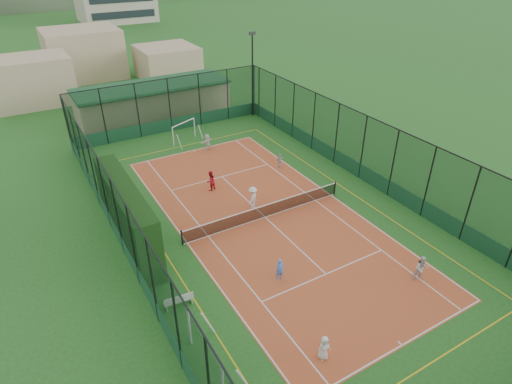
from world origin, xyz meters
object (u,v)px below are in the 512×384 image
(floodlight_ne, at_px, (252,76))
(white_bench, at_px, (178,300))
(child_far_right, at_px, (280,160))
(child_far_back, at_px, (207,142))
(child_far_left, at_px, (253,197))
(clubhouse, at_px, (153,100))
(child_near_left, at_px, (324,348))
(child_near_right, at_px, (422,268))
(coach, at_px, (211,181))
(child_near_mid, at_px, (280,269))
(futsal_goal_near, at_px, (205,353))
(futsal_goal_far, at_px, (184,132))

(floodlight_ne, distance_m, white_bench, 27.01)
(child_far_right, xyz_separation_m, child_far_back, (-3.58, 5.88, 0.13))
(child_far_left, height_order, child_far_right, child_far_left)
(clubhouse, relative_size, child_near_left, 12.04)
(child_near_right, relative_size, coach, 1.01)
(coach, bearing_deg, child_near_mid, 63.26)
(white_bench, height_order, child_far_left, child_far_left)
(coach, bearing_deg, floodlight_ne, -153.45)
(child_near_left, bearing_deg, child_far_left, 78.28)
(coach, bearing_deg, child_near_right, 89.33)
(clubhouse, relative_size, child_near_right, 10.06)
(child_far_left, relative_size, coach, 1.05)
(futsal_goal_near, relative_size, child_far_left, 2.20)
(futsal_goal_far, xyz_separation_m, child_far_right, (4.66, -8.46, -0.32))
(floodlight_ne, bearing_deg, clubhouse, 147.88)
(child_far_left, bearing_deg, futsal_goal_far, -129.07)
(futsal_goal_near, height_order, child_near_left, futsal_goal_near)
(white_bench, distance_m, child_far_back, 18.29)
(clubhouse, bearing_deg, floodlight_ne, -32.12)
(child_far_left, height_order, coach, child_far_left)
(white_bench, relative_size, child_near_left, 1.15)
(futsal_goal_near, xyz_separation_m, child_near_right, (12.25, -0.60, -0.35))
(white_bench, distance_m, child_far_right, 16.06)
(white_bench, bearing_deg, futsal_goal_far, 72.71)
(futsal_goal_near, relative_size, child_near_left, 2.74)
(child_near_mid, xyz_separation_m, child_far_left, (2.27, 6.86, 0.15))
(floodlight_ne, relative_size, child_near_right, 5.46)
(futsal_goal_far, relative_size, child_far_left, 1.79)
(coach, bearing_deg, child_far_back, -135.05)
(child_near_mid, bearing_deg, child_far_right, 67.00)
(child_near_left, xyz_separation_m, child_far_right, (8.21, 16.13, -0.05))
(child_near_right, bearing_deg, child_far_right, 112.36)
(futsal_goal_far, relative_size, child_near_mid, 2.19)
(child_near_left, xyz_separation_m, child_far_left, (3.39, 12.05, 0.15))
(child_far_left, xyz_separation_m, child_far_right, (4.82, 4.08, -0.21))
(white_bench, relative_size, child_far_right, 1.25)
(child_far_left, distance_m, child_far_right, 6.32)
(clubhouse, relative_size, child_near_mid, 11.87)
(child_near_left, distance_m, coach, 15.74)
(child_near_right, bearing_deg, clubhouse, 122.28)
(child_near_right, bearing_deg, child_near_mid, 174.19)
(futsal_goal_far, height_order, child_near_left, futsal_goal_far)
(futsal_goal_near, bearing_deg, white_bench, -5.07)
(futsal_goal_near, distance_m, futsal_goal_far, 24.08)
(white_bench, height_order, child_far_right, child_far_right)
(clubhouse, height_order, child_far_right, clubhouse)
(futsal_goal_far, relative_size, coach, 1.87)
(clubhouse, height_order, coach, clubhouse)
(floodlight_ne, distance_m, child_near_right, 26.45)
(clubhouse, relative_size, futsal_goal_near, 4.39)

